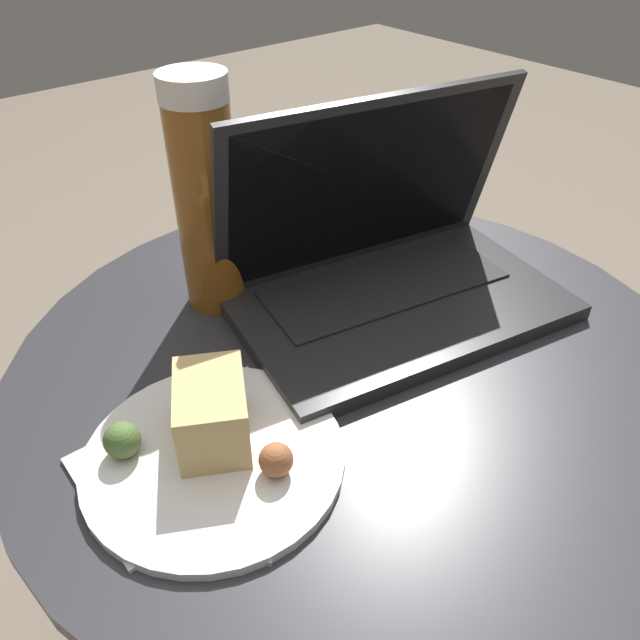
% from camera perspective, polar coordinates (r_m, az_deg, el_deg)
% --- Properties ---
extents(ground_plane, '(6.00, 6.00, 0.00)m').
position_cam_1_polar(ground_plane, '(1.09, 2.21, -26.10)').
color(ground_plane, '#726656').
extents(table, '(0.70, 0.70, 0.55)m').
position_cam_1_polar(table, '(0.75, 2.93, -12.27)').
color(table, black).
rests_on(table, ground_plane).
extents(napkin, '(0.19, 0.14, 0.00)m').
position_cam_1_polar(napkin, '(0.55, -11.08, -11.87)').
color(napkin, silver).
rests_on(napkin, table).
extents(laptop, '(0.39, 0.29, 0.23)m').
position_cam_1_polar(laptop, '(0.69, 6.31, 4.97)').
color(laptop, '#232326').
rests_on(laptop, table).
extents(beer_glass, '(0.07, 0.07, 0.25)m').
position_cam_1_polar(beer_glass, '(0.67, -10.38, 10.91)').
color(beer_glass, brown).
rests_on(beer_glass, table).
extents(snack_plate, '(0.22, 0.22, 0.07)m').
position_cam_1_polar(snack_plate, '(0.54, -9.86, -10.74)').
color(snack_plate, white).
rests_on(snack_plate, table).
extents(fork, '(0.14, 0.14, 0.00)m').
position_cam_1_polar(fork, '(0.54, -3.66, -12.08)').
color(fork, '#B2B2B7').
rests_on(fork, table).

